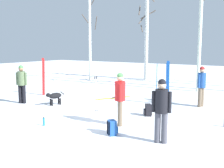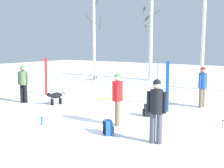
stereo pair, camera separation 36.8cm
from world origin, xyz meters
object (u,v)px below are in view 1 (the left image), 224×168
at_px(birch_tree_1, 146,29).
at_px(ski_pair_planted_1, 157,84).
at_px(person_3, 120,96).
at_px(person_2, 22,82).
at_px(birch_tree_0, 90,38).
at_px(backpack_1, 112,128).
at_px(water_bottle_1, 44,122).
at_px(birch_tree_2, 147,40).
at_px(dog, 54,96).
at_px(ski_pair_planted_2, 43,77).
at_px(person_1, 161,107).
at_px(water_bottle_0, 224,123).
at_px(birch_tree_3, 201,18).
at_px(ski_poles_0, 96,93).
at_px(backpack_2, 148,110).
at_px(ski_pair_lying_0, 113,98).
at_px(person_0, 202,84).
at_px(ski_pair_planted_0, 168,86).
at_px(backpack_0, 159,96).

bearing_deg(birch_tree_1, ski_pair_planted_1, -60.31).
bearing_deg(ski_pair_planted_1, person_3, -83.49).
height_order(person_2, birch_tree_0, birch_tree_0).
height_order(backpack_1, water_bottle_1, backpack_1).
bearing_deg(birch_tree_2, dog, -85.81).
bearing_deg(birch_tree_2, person_3, -67.37).
relative_size(ski_pair_planted_2, water_bottle_1, 6.99).
bearing_deg(person_3, person_1, -24.12).
relative_size(water_bottle_0, birch_tree_3, 0.03).
relative_size(ski_poles_0, water_bottle_0, 5.42).
bearing_deg(person_2, backpack_2, 10.57).
bearing_deg(person_3, ski_pair_planted_1, 96.51).
xyz_separation_m(backpack_2, water_bottle_1, (-2.25, -3.00, -0.08)).
relative_size(person_2, birch_tree_1, 0.23).
bearing_deg(birch_tree_1, dog, -85.17).
distance_m(ski_pair_planted_1, birch_tree_3, 5.46).
bearing_deg(backpack_2, ski_pair_lying_0, 143.47).
xyz_separation_m(ski_pair_planted_2, ski_poles_0, (4.57, -1.55, -0.22)).
height_order(person_1, ski_poles_0, person_1).
height_order(person_0, person_1, same).
height_order(ski_pair_planted_0, backpack_1, ski_pair_planted_0).
xyz_separation_m(ski_pair_planted_0, water_bottle_0, (2.34, -0.96, -0.87)).
bearing_deg(backpack_2, person_2, -169.43).
xyz_separation_m(ski_pair_lying_0, birch_tree_3, (2.85, 4.40, 4.06)).
bearing_deg(person_0, water_bottle_1, -121.29).
relative_size(ski_pair_lying_0, water_bottle_1, 6.02).
distance_m(person_3, dog, 4.19).
distance_m(birch_tree_1, birch_tree_2, 0.85).
height_order(person_2, backpack_1, person_2).
bearing_deg(birch_tree_3, ski_pair_lying_0, -122.99).
bearing_deg(ski_pair_planted_2, ski_pair_planted_0, 0.96).
height_order(dog, backpack_2, dog).
height_order(water_bottle_0, birch_tree_1, birch_tree_1).
height_order(ski_pair_planted_0, birch_tree_3, birch_tree_3).
distance_m(person_0, birch_tree_1, 10.12).
xyz_separation_m(ski_pair_planted_2, backpack_2, (6.49, -0.94, -0.75)).
xyz_separation_m(ski_pair_planted_0, ski_pair_planted_1, (-0.96, 1.13, -0.11)).
height_order(backpack_2, birch_tree_0, birch_tree_0).
distance_m(backpack_2, birch_tree_0, 11.54).
xyz_separation_m(dog, ski_poles_0, (2.30, -0.06, 0.36)).
xyz_separation_m(person_3, dog, (-4.01, 1.05, -0.59)).
xyz_separation_m(birch_tree_1, birch_tree_3, (5.02, -3.44, 0.24)).
bearing_deg(person_0, birch_tree_0, 153.84).
xyz_separation_m(person_3, ski_pair_planted_2, (-6.27, 2.54, -0.01)).
relative_size(water_bottle_0, water_bottle_1, 0.93).
relative_size(backpack_0, birch_tree_2, 0.08).
height_order(ski_pair_lying_0, ski_poles_0, ski_poles_0).
relative_size(person_2, ski_pair_planted_0, 0.86).
distance_m(person_0, person_2, 7.83).
distance_m(ski_poles_0, backpack_0, 3.73).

